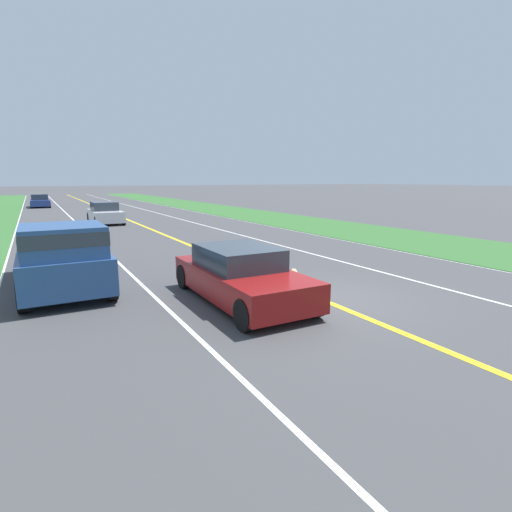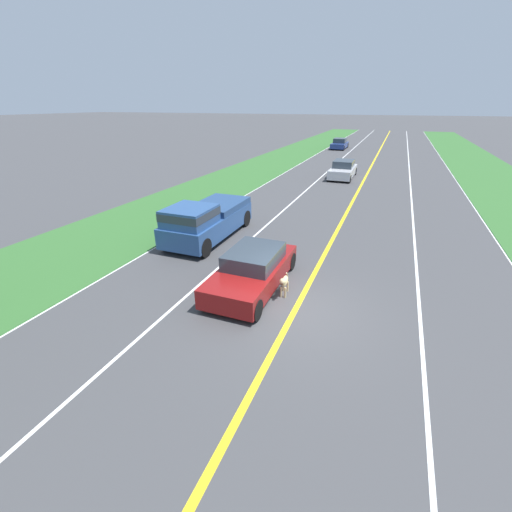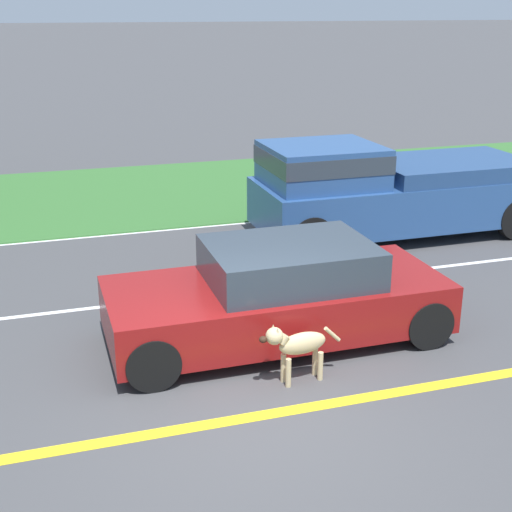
% 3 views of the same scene
% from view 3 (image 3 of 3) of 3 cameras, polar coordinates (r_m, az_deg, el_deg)
% --- Properties ---
extents(ground_plane, '(400.00, 400.00, 0.00)m').
position_cam_3_polar(ground_plane, '(7.85, -0.05, -12.73)').
color(ground_plane, '#424244').
extents(centre_divider_line, '(0.18, 160.00, 0.01)m').
position_cam_3_polar(centre_divider_line, '(7.85, -0.05, -12.71)').
color(centre_divider_line, yellow).
rests_on(centre_divider_line, ground).
extents(lane_edge_line_right, '(0.14, 160.00, 0.01)m').
position_cam_3_polar(lane_edge_line_right, '(14.12, -8.60, 1.97)').
color(lane_edge_line_right, white).
rests_on(lane_edge_line_right, ground).
extents(lane_dash_same_dir, '(0.10, 160.00, 0.01)m').
position_cam_3_polar(lane_dash_same_dir, '(10.88, -5.59, -3.27)').
color(lane_dash_same_dir, white).
rests_on(lane_dash_same_dir, ground).
extents(grass_verge_right, '(6.00, 160.00, 0.03)m').
position_cam_3_polar(grass_verge_right, '(16.98, -10.25, 4.88)').
color(grass_verge_right, '#33662D').
rests_on(grass_verge_right, ground).
extents(ego_car, '(1.86, 4.39, 1.30)m').
position_cam_3_polar(ego_car, '(9.30, 1.88, -3.15)').
color(ego_car, maroon).
rests_on(ego_car, ground).
extents(dog, '(0.28, 1.05, 0.77)m').
position_cam_3_polar(dog, '(8.29, 3.24, -7.08)').
color(dog, '#D1B784').
rests_on(dog, ground).
extents(pickup_truck, '(2.08, 5.28, 1.83)m').
position_cam_3_polar(pickup_truck, '(13.69, 10.21, 5.35)').
color(pickup_truck, '#284C84').
rests_on(pickup_truck, ground).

